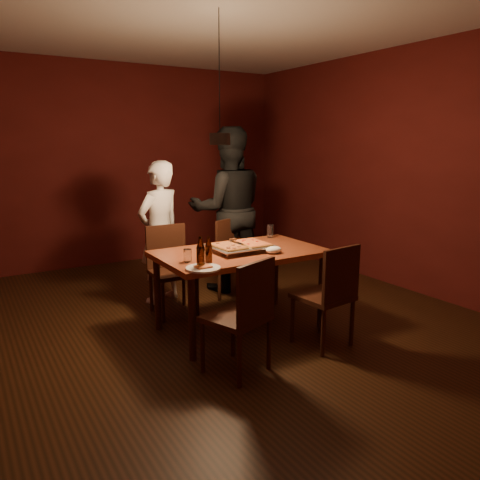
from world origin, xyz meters
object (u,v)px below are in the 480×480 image
dining_table (240,258)px  pendant_lamp (220,138)px  chair_far_left (170,261)px  pizza_tray (240,248)px  diner_white (160,232)px  diner_dark (228,210)px  chair_far_right (236,252)px  chair_near_left (245,307)px  chair_near_right (331,287)px  plate_slice (203,268)px  beer_bottle_b (209,250)px  beer_bottle_a (201,252)px

dining_table → pendant_lamp: bearing=162.0°
chair_far_left → pizza_tray: bearing=119.8°
diner_white → diner_dark: diner_dark is taller
diner_white → chair_far_right: bearing=132.5°
chair_near_left → pendant_lamp: size_ratio=0.49×
chair_far_left → chair_near_left: size_ratio=0.90×
pizza_tray → pendant_lamp: (-0.18, 0.05, 0.99)m
chair_far_left → chair_near_right: size_ratio=1.00×
chair_near_right → diner_white: bearing=105.8°
chair_far_right → diner_dark: size_ratio=0.29×
chair_near_right → diner_white: diner_white is taller
pendant_lamp → chair_far_left: bearing=106.4°
plate_slice → chair_near_left: bearing=-70.3°
chair_far_left → diner_dark: size_ratio=0.26×
diner_white → beer_bottle_b: bearing=63.6°
chair_far_left → dining_table: bearing=119.0°
chair_far_right → diner_white: bearing=-48.6°
plate_slice → beer_bottle_b: bearing=48.8°
chair_far_left → plate_slice: bearing=82.6°
plate_slice → diner_white: (0.25, 1.52, 0.01)m
beer_bottle_b → diner_dark: bearing=54.7°
plate_slice → pendant_lamp: size_ratio=0.25×
pendant_lamp → plate_slice: bearing=-132.2°
chair_far_left → beer_bottle_a: size_ratio=1.93×
chair_near_left → beer_bottle_a: beer_bottle_a is taller
diner_white → pizza_tray: bearing=85.6°
pizza_tray → diner_dark: 1.26m
plate_slice → diner_white: size_ratio=0.18×
beer_bottle_b → chair_far_right: bearing=49.6°
pendant_lamp → pizza_tray: bearing=-14.5°
beer_bottle_a → beer_bottle_b: size_ratio=1.13×
chair_far_right → beer_bottle_b: 1.37m
pizza_tray → chair_near_left: bearing=-117.8°
dining_table → beer_bottle_b: beer_bottle_b is taller
dining_table → chair_far_right: (0.41, 0.76, -0.14)m
chair_far_right → pizza_tray: 0.88m
beer_bottle_b → diner_white: size_ratio=0.14×
chair_far_right → chair_near_left: bearing=38.9°
chair_far_left → diner_white: 0.44m
diner_white → plate_slice: bearing=59.5°
chair_far_left → chair_far_right: (0.79, 0.00, 0.00)m
chair_far_left → beer_bottle_a: beer_bottle_a is taller
chair_far_left → beer_bottle_b: size_ratio=2.19×
chair_far_right → diner_white: diner_white is taller
dining_table → plate_slice: size_ratio=5.47×
chair_near_right → diner_dark: (0.10, 1.89, 0.41)m
beer_bottle_b → diner_dark: 1.71m
chair_far_left → beer_bottle_b: (-0.08, -1.01, 0.32)m
pizza_tray → beer_bottle_a: 0.68m
chair_near_right → pizza_tray: (-0.42, 0.76, 0.24)m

